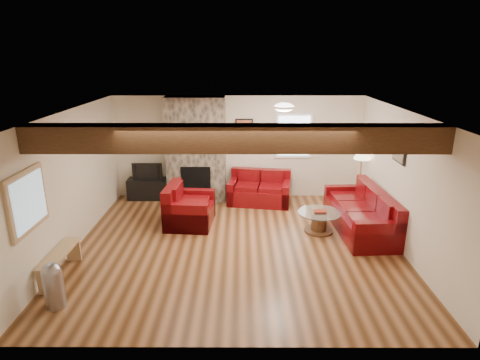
# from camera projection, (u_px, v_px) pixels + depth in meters

# --- Properties ---
(room) EXTENTS (8.00, 8.00, 8.00)m
(room) POSITION_uv_depth(u_px,v_px,m) (237.00, 182.00, 7.18)
(room) COLOR #4F2E15
(room) RESTS_ON ground
(floor) EXTENTS (6.00, 6.00, 0.00)m
(floor) POSITION_uv_depth(u_px,v_px,m) (237.00, 245.00, 7.56)
(floor) COLOR #4F2E15
(floor) RESTS_ON ground
(oak_beam) EXTENTS (6.00, 0.36, 0.38)m
(oak_beam) POSITION_uv_depth(u_px,v_px,m) (236.00, 138.00, 5.67)
(oak_beam) COLOR #321F0F
(oak_beam) RESTS_ON room
(chimney_breast) EXTENTS (1.40, 0.67, 2.50)m
(chimney_breast) POSITION_uv_depth(u_px,v_px,m) (196.00, 151.00, 9.56)
(chimney_breast) COLOR #37322A
(chimney_breast) RESTS_ON floor
(back_window) EXTENTS (0.90, 0.08, 1.10)m
(back_window) POSITION_uv_depth(u_px,v_px,m) (294.00, 136.00, 9.67)
(back_window) COLOR white
(back_window) RESTS_ON room
(hatch_window) EXTENTS (0.08, 1.00, 0.90)m
(hatch_window) POSITION_uv_depth(u_px,v_px,m) (28.00, 201.00, 5.70)
(hatch_window) COLOR tan
(hatch_window) RESTS_ON room
(ceiling_dome) EXTENTS (0.40, 0.40, 0.18)m
(ceiling_dome) POSITION_uv_depth(u_px,v_px,m) (284.00, 109.00, 7.67)
(ceiling_dome) COLOR #F1E7CD
(ceiling_dome) RESTS_ON room
(artwork_back) EXTENTS (0.42, 0.06, 0.52)m
(artwork_back) POSITION_uv_depth(u_px,v_px,m) (244.00, 130.00, 9.62)
(artwork_back) COLOR black
(artwork_back) RESTS_ON room
(artwork_right) EXTENTS (0.06, 0.55, 0.42)m
(artwork_right) POSITION_uv_depth(u_px,v_px,m) (399.00, 151.00, 7.30)
(artwork_right) COLOR black
(artwork_right) RESTS_ON room
(sofa_three) EXTENTS (1.03, 2.24, 0.85)m
(sofa_three) POSITION_uv_depth(u_px,v_px,m) (360.00, 211.00, 8.08)
(sofa_three) COLOR #4D0508
(sofa_three) RESTS_ON floor
(loveseat) EXTENTS (1.56, 1.05, 0.77)m
(loveseat) POSITION_uv_depth(u_px,v_px,m) (259.00, 188.00, 9.56)
(loveseat) COLOR #4D0508
(loveseat) RESTS_ON floor
(armchair_red) EXTENTS (1.01, 1.13, 0.86)m
(armchair_red) POSITION_uv_depth(u_px,v_px,m) (190.00, 205.00, 8.37)
(armchair_red) COLOR #4D0508
(armchair_red) RESTS_ON floor
(coffee_table) EXTENTS (0.86, 0.86, 0.45)m
(coffee_table) POSITION_uv_depth(u_px,v_px,m) (319.00, 222.00, 8.08)
(coffee_table) COLOR #432615
(coffee_table) RESTS_ON floor
(tv_cabinet) EXTENTS (1.02, 0.41, 0.51)m
(tv_cabinet) POSITION_uv_depth(u_px,v_px,m) (149.00, 189.00, 9.90)
(tv_cabinet) COLOR black
(tv_cabinet) RESTS_ON floor
(television) EXTENTS (0.73, 0.10, 0.42)m
(television) POSITION_uv_depth(u_px,v_px,m) (148.00, 171.00, 9.76)
(television) COLOR black
(television) RESTS_ON tv_cabinet
(floor_lamp) EXTENTS (0.37, 0.37, 1.44)m
(floor_lamp) POSITION_uv_depth(u_px,v_px,m) (362.00, 157.00, 9.00)
(floor_lamp) COLOR #B38C4A
(floor_lamp) RESTS_ON floor
(pine_bench) EXTENTS (0.26, 1.13, 0.42)m
(pine_bench) POSITION_uv_depth(u_px,v_px,m) (61.00, 264.00, 6.45)
(pine_bench) COLOR tan
(pine_bench) RESTS_ON floor
(pedal_bin) EXTENTS (0.34, 0.34, 0.70)m
(pedal_bin) POSITION_uv_depth(u_px,v_px,m) (54.00, 285.00, 5.63)
(pedal_bin) COLOR #96969B
(pedal_bin) RESTS_ON floor
(coal_bucket) EXTENTS (0.33, 0.33, 0.31)m
(coal_bucket) POSITION_uv_depth(u_px,v_px,m) (189.00, 201.00, 9.40)
(coal_bucket) COLOR gray
(coal_bucket) RESTS_ON floor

